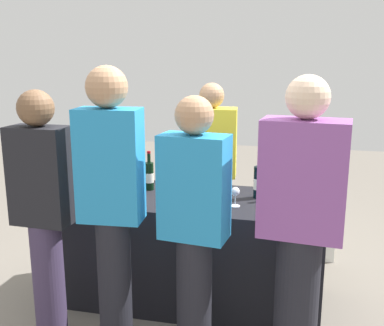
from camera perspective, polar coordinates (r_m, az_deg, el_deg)
ground_plane at (r=3.59m, az=0.00°, el=-16.21°), size 12.00×12.00×0.00m
tasting_table at (r=3.41m, az=0.00°, el=-10.50°), size 1.81×0.75×0.78m
wine_bottle_0 at (r=3.48m, az=-7.00°, el=-1.23°), size 0.08×0.08×0.33m
wine_bottle_1 at (r=3.45m, az=-5.30°, el=-1.57°), size 0.07×0.07×0.29m
wine_bottle_2 at (r=3.27m, az=8.24°, el=-2.31°), size 0.07×0.07×0.31m
wine_bottle_3 at (r=3.27m, az=11.50°, el=-2.57°), size 0.08×0.08×0.31m
wine_glass_0 at (r=3.39m, az=-10.50°, el=-2.13°), size 0.08×0.08×0.14m
wine_glass_1 at (r=3.12m, az=3.54°, el=-3.36°), size 0.07×0.07×0.13m
wine_glass_2 at (r=3.08m, az=5.37°, el=-3.68°), size 0.07×0.07×0.13m
ice_bucket at (r=3.53m, az=-10.18°, el=-1.49°), size 0.23×0.23×0.20m
server_pouring at (r=3.91m, az=2.36°, el=-0.67°), size 0.44×0.27×1.54m
guest_0 at (r=2.90m, az=-17.87°, el=-5.43°), size 0.36×0.21×1.57m
guest_1 at (r=2.65m, az=-9.91°, el=-4.75°), size 0.37×0.23×1.71m
guest_2 at (r=2.57m, az=0.27°, el=-7.56°), size 0.39×0.25×1.56m
guest_3 at (r=2.53m, az=13.27°, el=-7.19°), size 0.46×0.29×1.67m
menu_board at (r=4.08m, az=13.65°, el=-5.53°), size 0.55×0.09×0.95m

